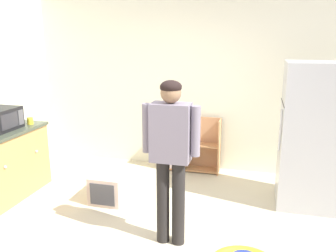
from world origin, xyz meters
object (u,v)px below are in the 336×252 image
Objects in this scene: pet_carrier at (111,186)px; bookshelf at (191,147)px; microwave at (0,119)px; standing_person at (171,149)px; refrigerator at (311,136)px; yellow_cup at (30,121)px; white_cup at (11,119)px.

bookshelf is at bearing 58.87° from pet_carrier.
microwave is (-1.39, -0.23, 0.86)m from pet_carrier.
standing_person is 1.50m from pet_carrier.
bookshelf is at bearing 154.12° from refrigerator.
pet_carrier is (-2.42, -0.52, -0.71)m from refrigerator.
standing_person is at bearing -84.41° from bookshelf.
standing_person is 17.56× the size of yellow_cup.
bookshelf is 2.75m from microwave.
pet_carrier is 1.15× the size of microwave.
bookshelf is at bearing 95.59° from standing_person.
pet_carrier is 5.81× the size of white_cup.
microwave is at bearing -170.51° from pet_carrier.
microwave is (-3.81, -0.75, 0.15)m from refrigerator.
refrigerator is 3.66m from yellow_cup.
white_cup is at bearing 177.98° from yellow_cup.
refrigerator reaches higher than white_cup.
bookshelf is (-1.63, 0.79, -0.52)m from refrigerator.
microwave is at bearing -168.89° from refrigerator.
pet_carrier is 1.65m from microwave.
standing_person is (0.20, -2.07, 0.63)m from bookshelf.
refrigerator is 3.97m from white_cup.
microwave is at bearing -144.75° from bookshelf.
bookshelf is at bearing 30.59° from yellow_cup.
refrigerator reaches higher than standing_person.
microwave is (-2.38, 0.53, 0.04)m from standing_person.
pet_carrier is (-0.79, -1.31, -0.19)m from bookshelf.
standing_person is 3.48× the size of microwave.
refrigerator reaches higher than yellow_cup.
white_cup reaches higher than bookshelf.
pet_carrier is at bearing -5.01° from white_cup.
yellow_cup is (-2.21, 0.89, -0.06)m from standing_person.
refrigerator is 3.22× the size of pet_carrier.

